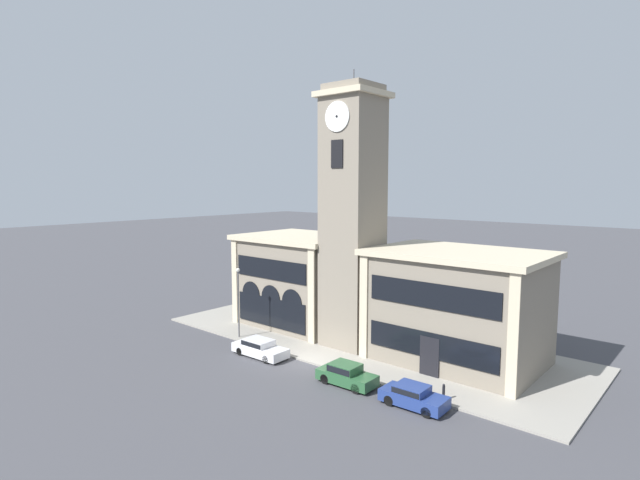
# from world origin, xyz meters

# --- Properties ---
(ground_plane) EXTENTS (300.00, 300.00, 0.00)m
(ground_plane) POSITION_xyz_m (0.00, 0.00, 0.00)
(ground_plane) COLOR #424247
(sidewalk_kerb) EXTENTS (37.23, 13.98, 0.15)m
(sidewalk_kerb) POSITION_xyz_m (0.00, 6.99, 0.07)
(sidewalk_kerb) COLOR gray
(sidewalk_kerb) RESTS_ON ground_plane
(clock_tower) EXTENTS (4.84, 4.84, 22.93)m
(clock_tower) POSITION_xyz_m (-0.00, 5.63, 10.92)
(clock_tower) COLOR gray
(clock_tower) RESTS_ON ground_plane
(town_hall_left_wing) EXTENTS (11.46, 9.12, 8.79)m
(town_hall_left_wing) POSITION_xyz_m (-7.75, 7.74, 4.42)
(town_hall_left_wing) COLOR gray
(town_hall_left_wing) RESTS_ON ground_plane
(town_hall_right_wing) EXTENTS (12.95, 9.12, 8.73)m
(town_hall_right_wing) POSITION_xyz_m (8.49, 7.74, 4.39)
(town_hall_right_wing) COLOR gray
(town_hall_right_wing) RESTS_ON ground_plane
(parked_car_near) EXTENTS (4.87, 1.99, 1.36)m
(parked_car_near) POSITION_xyz_m (-3.98, -1.34, 0.71)
(parked_car_near) COLOR silver
(parked_car_near) RESTS_ON ground_plane
(parked_car_mid) EXTENTS (4.23, 1.89, 1.48)m
(parked_car_mid) POSITION_xyz_m (4.77, -1.34, 0.77)
(parked_car_mid) COLOR #285633
(parked_car_mid) RESTS_ON ground_plane
(parked_car_far) EXTENTS (4.18, 1.92, 1.36)m
(parked_car_far) POSITION_xyz_m (10.00, -1.34, 0.72)
(parked_car_far) COLOR navy
(parked_car_far) RESTS_ON ground_plane
(street_lamp) EXTENTS (0.36, 0.36, 6.23)m
(street_lamp) POSITION_xyz_m (-8.78, 0.58, 4.19)
(street_lamp) COLOR #4C4C51
(street_lamp) RESTS_ON sidewalk_kerb
(bollard) EXTENTS (0.18, 0.18, 1.06)m
(bollard) POSITION_xyz_m (11.14, 0.48, 0.67)
(bollard) COLOR black
(bollard) RESTS_ON sidewalk_kerb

